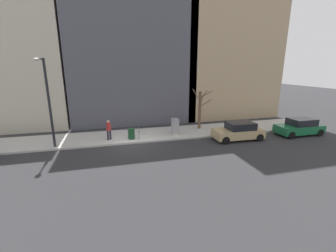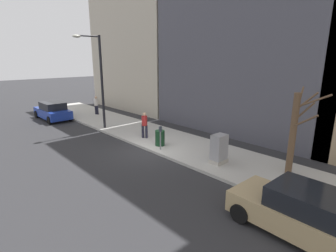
% 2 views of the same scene
% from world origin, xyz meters
% --- Properties ---
extents(ground_plane, '(120.00, 120.00, 0.00)m').
position_xyz_m(ground_plane, '(0.00, 0.00, 0.00)').
color(ground_plane, '#2B2B2D').
extents(sidewalk, '(4.00, 36.00, 0.15)m').
position_xyz_m(sidewalk, '(2.00, 0.00, 0.07)').
color(sidewalk, '#B2AFA8').
rests_on(sidewalk, ground).
extents(parked_car_green, '(1.92, 4.20, 1.52)m').
position_xyz_m(parked_car_green, '(-1.30, -14.90, 0.74)').
color(parked_car_green, '#196038').
rests_on(parked_car_green, ground).
extents(parked_car_tan, '(2.00, 4.24, 1.52)m').
position_xyz_m(parked_car_tan, '(-1.13, -8.75, 0.74)').
color(parked_car_tan, tan).
rests_on(parked_car_tan, ground).
extents(parking_meter, '(0.14, 0.10, 1.35)m').
position_xyz_m(parking_meter, '(0.45, -0.46, 0.98)').
color(parking_meter, slate).
rests_on(parking_meter, sidewalk).
extents(utility_box, '(0.83, 0.61, 1.43)m').
position_xyz_m(utility_box, '(1.30, -3.84, 0.85)').
color(utility_box, '#A8A399').
rests_on(utility_box, sidewalk).
extents(streetlamp, '(1.97, 0.32, 6.50)m').
position_xyz_m(streetlamp, '(0.28, 5.96, 4.02)').
color(streetlamp, black).
rests_on(streetlamp, sidewalk).
extents(bare_tree, '(1.72, 1.60, 3.77)m').
position_xyz_m(bare_tree, '(2.62, -6.74, 2.12)').
color(bare_tree, brown).
rests_on(bare_tree, sidewalk).
extents(trash_bin, '(0.56, 0.56, 0.90)m').
position_xyz_m(trash_bin, '(0.90, 0.10, 0.60)').
color(trash_bin, '#14381E').
rests_on(trash_bin, sidewalk).
extents(pedestrian_near_meter, '(0.36, 0.36, 1.66)m').
position_xyz_m(pedestrian_near_meter, '(1.17, 1.92, 1.09)').
color(pedestrian_near_meter, '#1E1E2D').
rests_on(pedestrian_near_meter, sidewalk).
extents(office_tower_left, '(11.67, 11.67, 27.28)m').
position_xyz_m(office_tower_left, '(11.33, -12.47, 13.64)').
color(office_tower_left, tan).
rests_on(office_tower_left, ground).
extents(office_block_center, '(12.99, 12.99, 19.81)m').
position_xyz_m(office_block_center, '(12.00, -0.96, 9.90)').
color(office_block_center, '#4C4C56').
rests_on(office_block_center, ground).
extents(office_tower_right, '(11.18, 11.18, 15.88)m').
position_xyz_m(office_tower_right, '(11.09, 11.32, 7.94)').
color(office_tower_right, '#BCB29E').
rests_on(office_tower_right, ground).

